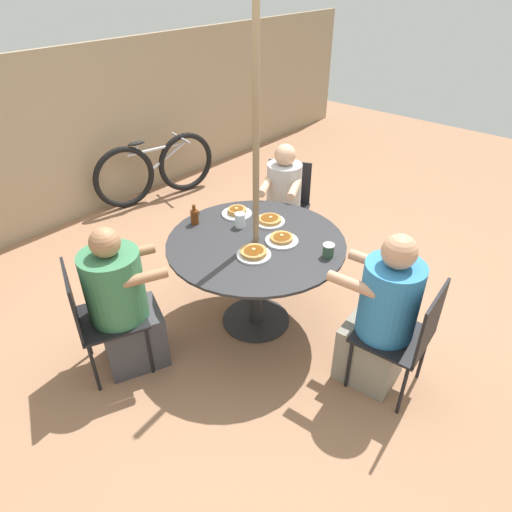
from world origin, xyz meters
TOP-DOWN VIEW (x-y plane):
  - ground_plane at (0.00, 0.00)m, footprint 12.00×12.00m
  - back_fence at (0.00, 2.68)m, footprint 10.00×0.06m
  - patio_table at (0.00, 0.00)m, footprint 1.30×1.30m
  - umbrella_pole at (0.00, 0.00)m, footprint 0.04×0.04m
  - patio_chair_north at (1.05, 0.52)m, footprint 0.58×0.58m
  - diner_north at (0.89, 0.45)m, footprint 0.57×0.49m
  - patio_chair_east at (-1.07, 0.47)m, footprint 0.57×0.57m
  - diner_east at (-0.91, 0.40)m, footprint 0.58×0.53m
  - patio_chair_south at (0.10, -1.17)m, footprint 0.47×0.47m
  - diner_south at (0.09, -1.00)m, footprint 0.40×0.56m
  - pancake_plate_a at (0.12, -0.14)m, footprint 0.24×0.24m
  - pancake_plate_b at (-0.16, -0.12)m, footprint 0.24×0.24m
  - pancake_plate_c at (0.20, 0.38)m, footprint 0.24×0.24m
  - pancake_plate_d at (0.27, 0.10)m, footprint 0.24×0.24m
  - syrup_bottle at (-0.11, 0.52)m, footprint 0.08×0.06m
  - coffee_cup at (0.17, -0.50)m, footprint 0.08×0.08m
  - drinking_glass_a at (0.08, 0.23)m, footprint 0.08×0.08m
  - bicycle at (0.92, 2.36)m, footprint 1.49×0.50m

SIDE VIEW (x-z plane):
  - ground_plane at x=0.00m, z-range 0.00..0.00m
  - bicycle at x=0.92m, z-range 0.00..0.74m
  - patio_chair_north at x=1.05m, z-range 0.07..0.93m
  - patio_chair_east at x=-1.07m, z-range 0.07..0.93m
  - patio_chair_south at x=0.10m, z-range 0.07..0.93m
  - diner_east at x=-0.91m, z-range -0.06..1.06m
  - diner_north at x=0.89m, z-range -0.04..1.08m
  - diner_south at x=0.09m, z-range -0.05..1.11m
  - patio_table at x=0.00m, z-range 0.24..1.00m
  - pancake_plate_a at x=0.12m, z-range 0.75..0.80m
  - pancake_plate_d at x=0.27m, z-range 0.75..0.80m
  - pancake_plate_b at x=-0.16m, z-range 0.75..0.81m
  - pancake_plate_c at x=0.20m, z-range 0.75..0.81m
  - coffee_cup at x=0.17m, z-range 0.76..0.85m
  - drinking_glass_a at x=0.08m, z-range 0.76..0.87m
  - syrup_bottle at x=-0.11m, z-range 0.74..0.90m
  - back_fence at x=0.00m, z-range 0.00..1.76m
  - umbrella_pole at x=0.00m, z-range 0.00..2.34m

